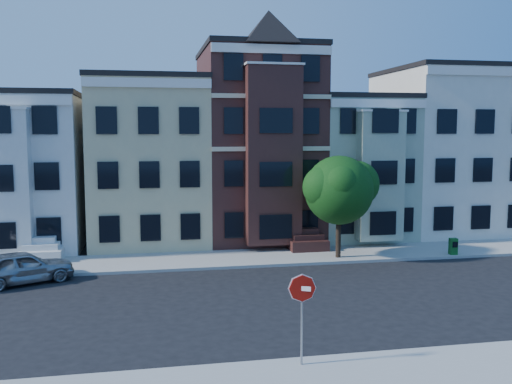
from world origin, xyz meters
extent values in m
plane|color=black|center=(0.00, 0.00, 0.00)|extent=(120.00, 120.00, 0.00)
cube|color=#9E9B93|center=(0.00, 8.00, 0.07)|extent=(60.00, 4.00, 0.15)
cube|color=#9E9B93|center=(0.00, -8.00, 0.07)|extent=(60.00, 4.00, 0.15)
cube|color=silver|center=(-15.00, 14.50, 4.50)|extent=(8.00, 9.00, 9.00)
cube|color=#D3BE8B|center=(-7.00, 14.50, 5.00)|extent=(7.00, 9.00, 10.00)
cube|color=#3D1D19|center=(0.00, 14.50, 6.00)|extent=(7.00, 9.00, 12.00)
cube|color=#9FAD93|center=(6.50, 14.50, 4.50)|extent=(6.00, 9.00, 9.00)
cube|color=silver|center=(13.50, 14.50, 5.50)|extent=(8.00, 9.00, 11.00)
imported|color=#9DA1A4|center=(-12.90, 5.09, 0.78)|extent=(4.92, 3.60, 1.56)
cube|color=#145F22|center=(9.61, 6.43, 0.60)|extent=(0.45, 0.41, 0.91)
camera|label=1|loc=(-7.17, -22.24, 7.07)|focal=40.00mm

